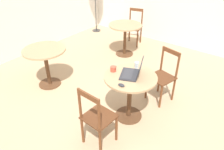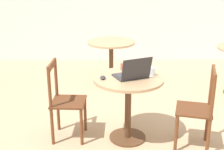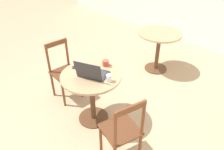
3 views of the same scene
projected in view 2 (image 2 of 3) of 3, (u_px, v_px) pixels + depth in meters
The scene contains 9 objects.
ground_plane at pixel (120, 134), 3.77m from camera, with size 16.00×16.00×0.00m, color tan.
cafe_table_near at pixel (128, 92), 3.49m from camera, with size 0.78×0.78×0.76m.
cafe_table_far at pixel (111, 52), 5.15m from camera, with size 0.78×0.78×0.76m.
chair_near_right at pixel (198, 110), 3.36m from camera, with size 0.46×0.46×0.93m.
chair_near_left at pixel (65, 102), 3.56m from camera, with size 0.40×0.40×0.93m.
laptop at pixel (132, 73), 3.41m from camera, with size 0.44×0.42×0.26m.
mouse at pixel (103, 77), 3.39m from camera, with size 0.06×0.10×0.03m.
mug at pixel (124, 66), 3.70m from camera, with size 0.12×0.09×0.08m.
drinking_glass at pixel (152, 72), 3.49m from camera, with size 0.07×0.07×0.10m.
Camera 2 is at (-0.13, -3.33, 1.92)m, focal length 50.00 mm.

